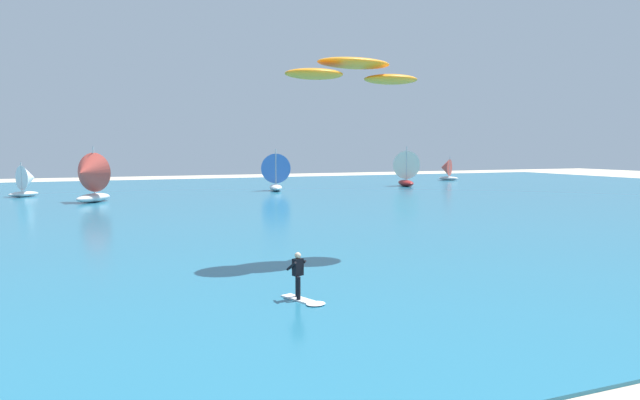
# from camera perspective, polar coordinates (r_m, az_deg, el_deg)

# --- Properties ---
(ocean) EXTENTS (160.00, 90.00, 0.10)m
(ocean) POSITION_cam_1_polar(r_m,az_deg,el_deg) (55.04, -12.70, -0.49)
(ocean) COLOR #236B89
(ocean) RESTS_ON ground
(kitesurfer) EXTENTS (1.17, 2.03, 1.67)m
(kitesurfer) POSITION_cam_1_polar(r_m,az_deg,el_deg) (20.18, -1.86, -8.26)
(kitesurfer) COLOR white
(kitesurfer) RESTS_ON ocean
(kite) EXTENTS (7.20, 3.05, 1.06)m
(kite) POSITION_cam_1_polar(r_m,az_deg,el_deg) (27.58, 3.38, 12.61)
(kite) COLOR orange
(sailboat_trailing) EXTENTS (3.42, 3.10, 3.80)m
(sailboat_trailing) POSITION_cam_1_polar(r_m,az_deg,el_deg) (69.79, -27.02, 1.73)
(sailboat_trailing) COLOR silver
(sailboat_trailing) RESTS_ON ocean
(sailboat_far_left) EXTENTS (3.27, 3.45, 3.84)m
(sailboat_far_left) POSITION_cam_1_polar(r_m,az_deg,el_deg) (96.04, 12.37, 2.99)
(sailboat_far_left) COLOR silver
(sailboat_far_left) RESTS_ON ocean
(sailboat_near_shore) EXTENTS (3.97, 4.54, 5.12)m
(sailboat_near_shore) POSITION_cam_1_polar(r_m,az_deg,el_deg) (71.43, -4.44, 2.83)
(sailboat_near_shore) COLOR white
(sailboat_near_shore) RESTS_ON ocean
(sailboat_leading) EXTENTS (4.20, 4.83, 5.46)m
(sailboat_leading) POSITION_cam_1_polar(r_m,az_deg,el_deg) (80.65, 8.37, 3.18)
(sailboat_leading) COLOR maroon
(sailboat_leading) RESTS_ON ocean
(sailboat_outermost) EXTENTS (4.65, 4.84, 5.41)m
(sailboat_outermost) POSITION_cam_1_polar(r_m,az_deg,el_deg) (59.53, -21.98, 2.12)
(sailboat_outermost) COLOR silver
(sailboat_outermost) RESTS_ON ocean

